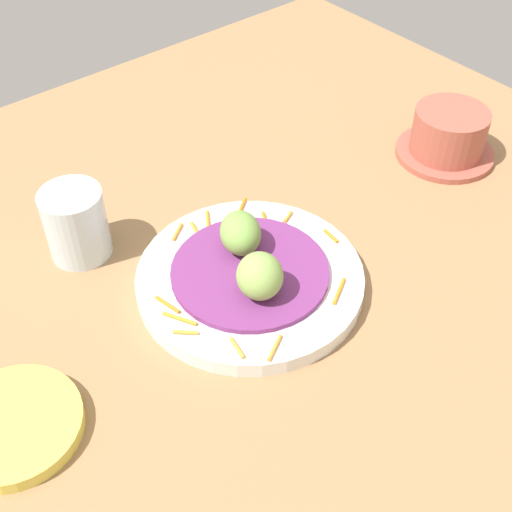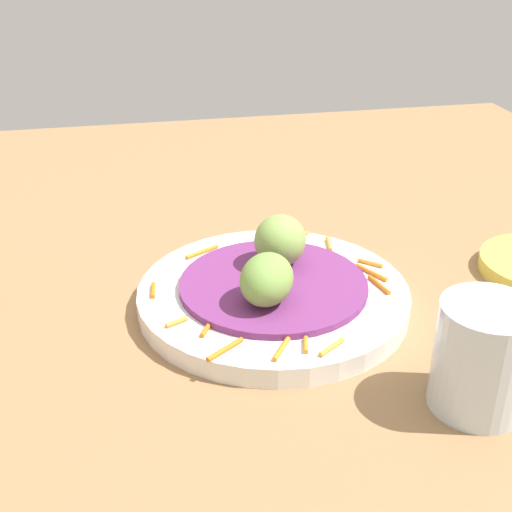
% 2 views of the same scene
% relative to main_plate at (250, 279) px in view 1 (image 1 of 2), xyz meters
% --- Properties ---
extents(table_surface, '(1.10, 1.10, 0.02)m').
position_rel_main_plate_xyz_m(table_surface, '(-0.05, -0.01, -0.02)').
color(table_surface, '#936D47').
rests_on(table_surface, ground).
extents(main_plate, '(0.24, 0.24, 0.02)m').
position_rel_main_plate_xyz_m(main_plate, '(0.00, 0.00, 0.00)').
color(main_plate, white).
rests_on(main_plate, table_surface).
extents(cabbage_bed, '(0.17, 0.17, 0.01)m').
position_rel_main_plate_xyz_m(cabbage_bed, '(0.00, 0.00, 0.01)').
color(cabbage_bed, '#702D6B').
rests_on(cabbage_bed, main_plate).
extents(carrot_garnish, '(0.21, 0.22, 0.00)m').
position_rel_main_plate_xyz_m(carrot_garnish, '(0.01, 0.01, 0.01)').
color(carrot_garnish, orange).
rests_on(carrot_garnish, main_plate).
extents(guac_scoop_left, '(0.07, 0.07, 0.05)m').
position_rel_main_plate_xyz_m(guac_scoop_left, '(-0.03, 0.01, 0.04)').
color(guac_scoop_left, '#84A851').
rests_on(guac_scoop_left, cabbage_bed).
extents(guac_scoop_center, '(0.07, 0.06, 0.04)m').
position_rel_main_plate_xyz_m(guac_scoop_center, '(0.03, -0.01, 0.04)').
color(guac_scoop_center, '#759E47').
rests_on(guac_scoop_center, cabbage_bed).
extents(side_plate_small, '(0.12, 0.12, 0.01)m').
position_rel_main_plate_xyz_m(side_plate_small, '(-0.00, 0.27, -0.00)').
color(side_plate_small, '#E0CC4C').
rests_on(side_plate_small, table_surface).
extents(terracotta_bowl, '(0.13, 0.13, 0.07)m').
position_rel_main_plate_xyz_m(terracotta_bowl, '(0.02, -0.34, 0.02)').
color(terracotta_bowl, '#A85142').
rests_on(terracotta_bowl, table_surface).
extents(water_glass, '(0.07, 0.07, 0.08)m').
position_rel_main_plate_xyz_m(water_glass, '(0.16, 0.11, 0.03)').
color(water_glass, silver).
rests_on(water_glass, table_surface).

